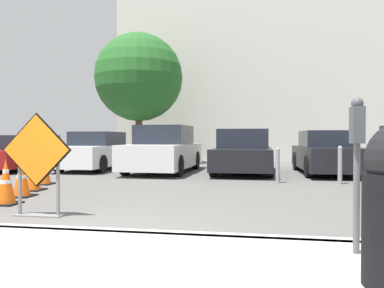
{
  "coord_description": "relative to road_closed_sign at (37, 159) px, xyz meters",
  "views": [
    {
      "loc": [
        2.06,
        -4.14,
        1.22
      ],
      "look_at": [
        -0.69,
        12.55,
        0.92
      ],
      "focal_mm": 35.0,
      "sensor_mm": 36.0,
      "label": 1
    }
  ],
  "objects": [
    {
      "name": "parked_car_second",
      "position": [
        -2.61,
        8.2,
        -0.23
      ],
      "size": [
        1.84,
        4.37,
        1.43
      ],
      "rotation": [
        0.0,
        0.0,
        3.12
      ],
      "color": "white",
      "rests_on": "ground_plane"
    },
    {
      "name": "sidewalk_strip",
      "position": [
        1.23,
        -2.24,
        -0.82
      ],
      "size": [
        23.37,
        2.21,
        0.14
      ],
      "color": "#ADAAA3",
      "rests_on": "ground_plane"
    },
    {
      "name": "parked_car_nearest",
      "position": [
        -5.39,
        7.84,
        -0.29
      ],
      "size": [
        2.04,
        4.53,
        1.3
      ],
      "rotation": [
        0.0,
        0.0,
        3.11
      ],
      "color": "maroon",
      "rests_on": "ground_plane"
    },
    {
      "name": "parking_meter",
      "position": [
        4.24,
        -1.6,
        0.23
      ],
      "size": [
        0.11,
        0.15,
        1.46
      ],
      "color": "#59595B",
      "rests_on": "sidewalk_strip"
    },
    {
      "name": "curb_lip",
      "position": [
        1.23,
        -1.14,
        -0.82
      ],
      "size": [
        23.37,
        0.2,
        0.14
      ],
      "color": "#ADAAA3",
      "rests_on": "ground_plane"
    },
    {
      "name": "traffic_cone_nearest",
      "position": [
        -1.16,
        0.87,
        -0.49
      ],
      "size": [
        0.45,
        0.45,
        0.82
      ],
      "color": "black",
      "rests_on": "ground_plane"
    },
    {
      "name": "bollard_nearest",
      "position": [
        3.93,
        4.98,
        -0.39
      ],
      "size": [
        0.12,
        0.12,
        0.95
      ],
      "color": "gray",
      "rests_on": "ground_plane"
    },
    {
      "name": "parked_car_fourth",
      "position": [
        2.95,
        7.6,
        -0.2
      ],
      "size": [
        2.0,
        4.32,
        1.5
      ],
      "rotation": [
        0.0,
        0.0,
        3.12
      ],
      "color": "black",
      "rests_on": "ground_plane"
    },
    {
      "name": "traffic_cone_fourth",
      "position": [
        -2.08,
        3.66,
        -0.5
      ],
      "size": [
        0.46,
        0.46,
        0.8
      ],
      "color": "black",
      "rests_on": "ground_plane"
    },
    {
      "name": "parked_car_fifth",
      "position": [
        5.72,
        7.8,
        -0.22
      ],
      "size": [
        1.92,
        4.35,
        1.45
      ],
      "rotation": [
        0.0,
        0.0,
        3.17
      ],
      "color": "black",
      "rests_on": "ground_plane"
    },
    {
      "name": "bollard_second",
      "position": [
        5.52,
        4.98,
        -0.36
      ],
      "size": [
        0.12,
        0.12,
        1.0
      ],
      "color": "gray",
      "rests_on": "ground_plane"
    },
    {
      "name": "ground_plane",
      "position": [
        1.23,
        8.86,
        -0.89
      ],
      "size": [
        96.0,
        96.0,
        0.0
      ],
      "primitive_type": "plane",
      "color": "#565451"
    },
    {
      "name": "building_facade_backdrop",
      "position": [
        3.29,
        16.59,
        3.59
      ],
      "size": [
        14.61,
        5.0,
        8.97
      ],
      "color": "beige",
      "rests_on": "ground_plane"
    },
    {
      "name": "road_closed_sign",
      "position": [
        0.0,
        0.0,
        0.0
      ],
      "size": [
        1.14,
        0.2,
        1.6
      ],
      "color": "black",
      "rests_on": "ground_plane"
    },
    {
      "name": "street_tree_behind_lot",
      "position": [
        -1.93,
        11.31,
        3.08
      ],
      "size": [
        4.03,
        4.03,
        5.99
      ],
      "color": "#513823",
      "rests_on": "ground_plane"
    },
    {
      "name": "traffic_cone_second",
      "position": [
        -1.43,
        1.74,
        -0.49
      ],
      "size": [
        0.47,
        0.47,
        0.82
      ],
      "color": "black",
      "rests_on": "ground_plane"
    },
    {
      "name": "parked_car_third",
      "position": [
        0.17,
        7.58,
        -0.14
      ],
      "size": [
        2.07,
        4.69,
        1.64
      ],
      "rotation": [
        0.0,
        0.0,
        3.11
      ],
      "color": "silver",
      "rests_on": "ground_plane"
    },
    {
      "name": "traffic_cone_third",
      "position": [
        -1.72,
        2.6,
        -0.51
      ],
      "size": [
        0.47,
        0.47,
        0.78
      ],
      "color": "black",
      "rests_on": "ground_plane"
    }
  ]
}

